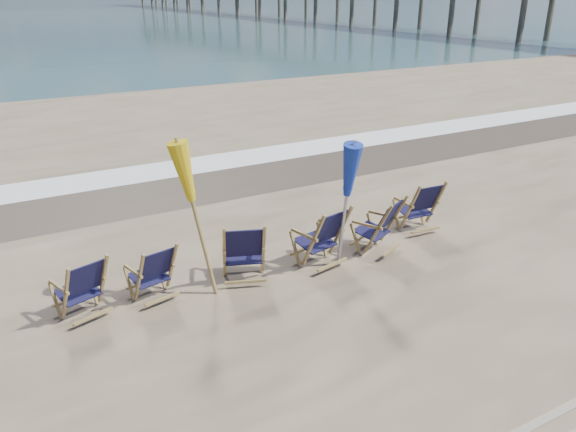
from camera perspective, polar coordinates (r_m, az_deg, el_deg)
name	(u,v)px	position (r m, az deg, el deg)	size (l,w,h in m)	color
surf_foam	(170,169)	(14.50, -11.87, 4.71)	(200.00, 1.40, 0.01)	silver
wet_sand_strip	(191,186)	(13.14, -9.84, 3.02)	(200.00, 2.60, 0.00)	#42362A
beach_chair_0	(104,281)	(8.22, -18.22, -6.34)	(0.62, 0.70, 0.97)	black
beach_chair_1	(172,268)	(8.38, -11.68, -5.19)	(0.59, 0.67, 0.93)	black
beach_chair_2	(264,252)	(8.55, -2.49, -3.66)	(0.68, 0.76, 1.06)	black
beach_chair_3	(341,233)	(9.19, 5.37, -1.69)	(0.70, 0.78, 1.09)	black
beach_chair_4	(394,221)	(9.86, 10.69, -0.47)	(0.66, 0.74, 1.03)	black
beach_chair_5	(436,205)	(10.75, 14.82, 1.13)	(0.67, 0.75, 1.04)	black
umbrella_yellow	(196,178)	(7.79, -9.34, 3.78)	(0.30, 0.30, 2.37)	olive
umbrella_blue	(346,173)	(8.58, 5.92, 4.35)	(0.30, 0.30, 2.16)	#A5A5AD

